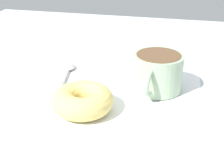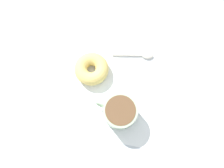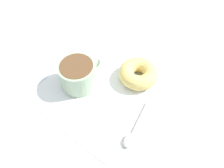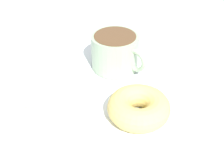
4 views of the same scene
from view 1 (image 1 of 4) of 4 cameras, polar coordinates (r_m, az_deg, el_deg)
ground_plane at (r=58.75cm, az=2.58°, el=-3.39°), size 120.00×120.00×2.00cm
napkin at (r=59.15cm, az=0.00°, el=-1.87°), size 33.34×33.34×0.30cm
coffee_cup at (r=59.75cm, az=8.30°, el=2.26°), size 12.27×9.50×7.11cm
donut at (r=52.99cm, az=-5.37°, el=-2.94°), size 10.47×10.47×4.00cm
spoon at (r=68.41cm, az=-8.04°, el=2.46°), size 13.13×3.92×0.90cm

